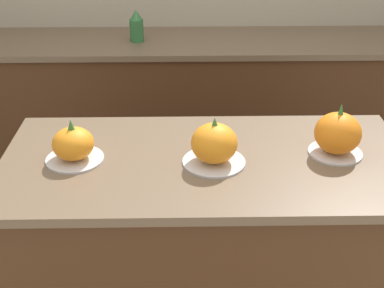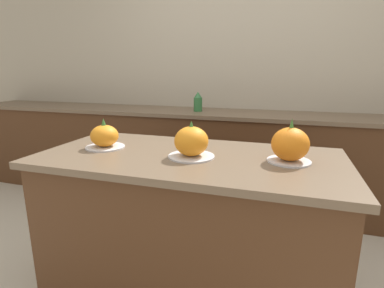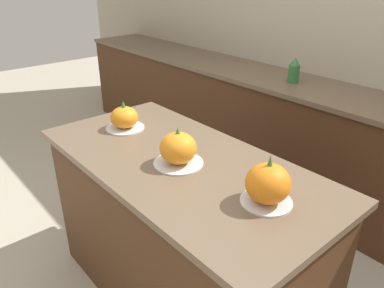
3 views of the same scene
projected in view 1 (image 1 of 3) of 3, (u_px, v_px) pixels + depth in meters
kitchen_island at (206, 252)px, 2.22m from camera, size 1.56×0.75×0.89m
back_counter at (197, 109)px, 3.46m from camera, size 6.00×0.60×0.93m
pumpkin_cake_left at (73, 145)px, 1.97m from camera, size 0.22×0.22×0.17m
pumpkin_cake_center at (214, 145)px, 1.95m from camera, size 0.23×0.23×0.18m
pumpkin_cake_right at (338, 134)px, 2.01m from camera, size 0.21×0.21×0.21m
bottle_tall at (136, 26)px, 3.17m from camera, size 0.08×0.08×0.19m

